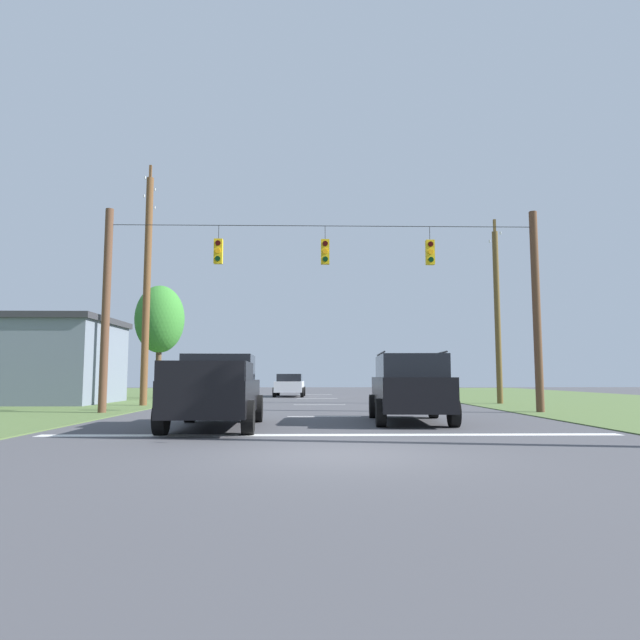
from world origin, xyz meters
TOP-DOWN VIEW (x-y plane):
  - ground_plane at (0.00, 0.00)m, footprint 120.00×120.00m
  - stop_bar_stripe at (0.00, 3.15)m, footprint 13.52×0.45m
  - lane_dash_0 at (0.00, 9.15)m, footprint 2.50×0.15m
  - lane_dash_1 at (0.00, 17.06)m, footprint 2.50×0.15m
  - lane_dash_2 at (0.00, 24.57)m, footprint 2.50×0.15m
  - lane_dash_3 at (0.00, 32.14)m, footprint 2.50×0.15m
  - overhead_signal_span at (0.02, 10.93)m, footprint 16.58×0.31m
  - pickup_truck at (-3.00, 5.12)m, footprint 2.41×5.45m
  - suv_black at (2.47, 6.72)m, footprint 2.43×4.90m
  - distant_car_crossing_white at (-1.79, 28.03)m, footprint 2.12×4.35m
  - utility_pole_mid_right at (8.89, 17.48)m, footprint 0.29×1.74m
  - utility_pole_near_left at (-8.13, 16.09)m, footprint 0.33×1.87m
  - tree_roadside_right at (-9.79, 24.76)m, footprint 3.02×3.02m

SIDE VIEW (x-z plane):
  - ground_plane at x=0.00m, z-range 0.00..0.00m
  - stop_bar_stripe at x=0.00m, z-range 0.00..0.01m
  - lane_dash_0 at x=0.00m, z-range 0.00..0.01m
  - lane_dash_1 at x=0.00m, z-range 0.00..0.01m
  - lane_dash_2 at x=0.00m, z-range 0.00..0.01m
  - lane_dash_3 at x=0.00m, z-range 0.00..0.01m
  - distant_car_crossing_white at x=-1.79m, z-range 0.03..1.55m
  - pickup_truck at x=-3.00m, z-range -0.01..1.94m
  - suv_black at x=2.47m, z-range 0.03..2.09m
  - overhead_signal_span at x=0.02m, z-range 0.34..8.05m
  - utility_pole_mid_right at x=8.89m, z-range -0.15..9.14m
  - tree_roadside_right at x=-9.79m, z-range 1.37..8.38m
  - utility_pole_near_left at x=-8.13m, z-range -0.08..11.37m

